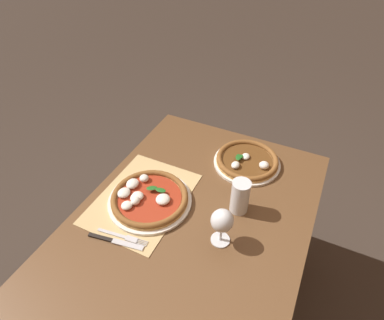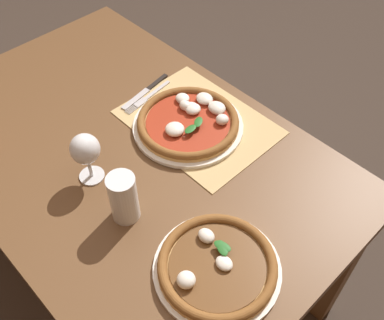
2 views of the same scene
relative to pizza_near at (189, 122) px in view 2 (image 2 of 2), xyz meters
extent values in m
plane|color=#382D26|center=(0.07, 0.19, -0.76)|extent=(24.00, 24.00, 0.00)
cube|color=brown|center=(0.07, 0.19, -0.04)|extent=(1.34, 0.86, 0.04)
cube|color=brown|center=(-0.54, -0.18, -0.41)|extent=(0.07, 0.07, 0.70)
cube|color=brown|center=(0.68, -0.18, -0.41)|extent=(0.07, 0.07, 0.70)
cube|color=tan|center=(0.00, -0.03, -0.02)|extent=(0.45, 0.33, 0.00)
cylinder|color=silver|center=(0.00, 0.00, -0.01)|extent=(0.34, 0.34, 0.01)
cylinder|color=tan|center=(0.00, 0.00, 0.00)|extent=(0.31, 0.31, 0.01)
torus|color=brown|center=(0.00, 0.00, 0.01)|extent=(0.31, 0.31, 0.02)
cylinder|color=maroon|center=(0.00, 0.00, 0.00)|extent=(0.26, 0.26, 0.00)
ellipsoid|color=silver|center=(-0.01, 0.06, 0.02)|extent=(0.06, 0.06, 0.03)
ellipsoid|color=silver|center=(0.08, -0.05, 0.01)|extent=(0.05, 0.04, 0.02)
ellipsoid|color=silver|center=(-0.07, -0.07, 0.02)|extent=(0.04, 0.04, 0.03)
ellipsoid|color=silver|center=(0.03, -0.04, 0.01)|extent=(0.05, 0.05, 0.02)
ellipsoid|color=silver|center=(0.02, -0.04, 0.01)|extent=(0.05, 0.05, 0.03)
ellipsoid|color=silver|center=(-0.03, -0.09, 0.02)|extent=(0.06, 0.05, 0.03)
ellipsoid|color=silver|center=(0.03, -0.10, 0.01)|extent=(0.06, 0.05, 0.03)
ellipsoid|color=silver|center=(0.05, -0.03, 0.02)|extent=(0.04, 0.03, 0.03)
ellipsoid|color=#1E5B1E|center=(-0.04, 0.03, 0.02)|extent=(0.03, 0.05, 0.00)
ellipsoid|color=#1E5B1E|center=(-0.04, -0.01, 0.02)|extent=(0.04, 0.05, 0.00)
cylinder|color=silver|center=(-0.39, 0.28, -0.02)|extent=(0.30, 0.30, 0.01)
cylinder|color=tan|center=(-0.39, 0.28, -0.01)|extent=(0.28, 0.28, 0.01)
torus|color=brown|center=(-0.39, 0.28, 0.00)|extent=(0.28, 0.28, 0.02)
cylinder|color=brown|center=(-0.39, 0.28, 0.00)|extent=(0.23, 0.23, 0.00)
ellipsoid|color=silver|center=(-0.40, 0.27, 0.01)|extent=(0.04, 0.04, 0.02)
ellipsoid|color=silver|center=(-0.37, 0.36, 0.01)|extent=(0.04, 0.04, 0.03)
ellipsoid|color=silver|center=(-0.32, 0.25, 0.01)|extent=(0.04, 0.04, 0.03)
ellipsoid|color=#1E5B1E|center=(-0.38, 0.25, 0.02)|extent=(0.05, 0.04, 0.00)
ellipsoid|color=#1E5B1E|center=(-0.37, 0.25, 0.02)|extent=(0.05, 0.03, 0.00)
cylinder|color=silver|center=(0.05, 0.33, -0.02)|extent=(0.07, 0.07, 0.00)
cylinder|color=silver|center=(0.05, 0.33, 0.01)|extent=(0.01, 0.01, 0.06)
ellipsoid|color=silver|center=(0.05, 0.33, 0.09)|extent=(0.08, 0.08, 0.08)
ellipsoid|color=#C17019|center=(0.05, 0.33, 0.08)|extent=(0.07, 0.07, 0.05)
cylinder|color=silver|center=(-0.12, 0.34, 0.05)|extent=(0.07, 0.07, 0.15)
cylinder|color=black|center=(-0.12, 0.34, 0.03)|extent=(0.07, 0.07, 0.12)
cylinder|color=silver|center=(-0.12, 0.34, 0.10)|extent=(0.07, 0.07, 0.02)
cube|color=#B7B7BC|center=(0.19, -0.04, -0.02)|extent=(0.03, 0.12, 0.00)
cube|color=#B7B7BC|center=(0.18, 0.04, -0.02)|extent=(0.03, 0.05, 0.00)
cylinder|color=#B7B7BC|center=(0.19, 0.08, -0.02)|extent=(0.01, 0.04, 0.00)
cylinder|color=#B7B7BC|center=(0.18, 0.08, -0.02)|extent=(0.01, 0.04, 0.00)
cylinder|color=#B7B7BC|center=(0.18, 0.08, -0.02)|extent=(0.01, 0.04, 0.00)
cylinder|color=#B7B7BC|center=(0.17, 0.08, -0.02)|extent=(0.01, 0.04, 0.00)
cube|color=black|center=(0.23, -0.07, -0.02)|extent=(0.03, 0.10, 0.01)
cube|color=#B7B7BC|center=(0.21, 0.04, -0.02)|extent=(0.04, 0.12, 0.00)
camera|label=1|loc=(0.71, 0.53, 0.96)|focal=30.00mm
camera|label=2|loc=(-0.71, 0.67, 0.94)|focal=42.00mm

